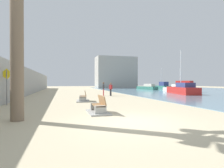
% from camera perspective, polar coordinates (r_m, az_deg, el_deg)
% --- Properties ---
extents(ground_plane, '(120.00, 120.00, 0.00)m').
position_cam_1_polar(ground_plane, '(25.51, -9.04, -3.35)').
color(ground_plane, '#C6B793').
extents(seawall, '(0.80, 64.00, 3.58)m').
position_cam_1_polar(seawall, '(25.71, -25.89, 0.62)').
color(seawall, '#9E9E99').
rests_on(seawall, ground).
extents(water_bay, '(36.00, 68.00, 0.04)m').
position_cam_1_polar(water_bay, '(36.93, 31.21, -2.20)').
color(water_bay, '#6B8EA3').
rests_on(water_bay, ground).
extents(bench_near, '(1.11, 2.11, 0.98)m').
position_cam_1_polar(bench_near, '(10.25, -4.31, -7.77)').
color(bench_near, '#9E9E99').
rests_on(bench_near, ground).
extents(bench_far, '(1.33, 2.21, 0.98)m').
position_cam_1_polar(bench_far, '(16.67, -9.05, -4.59)').
color(bench_far, '#9E9E99').
rests_on(bench_far, ground).
extents(person_walking, '(0.38, 0.42, 1.67)m').
position_cam_1_polar(person_walking, '(23.33, -0.42, -1.32)').
color(person_walking, '#333338').
rests_on(person_walking, ground).
extents(person_standing, '(0.24, 0.52, 1.75)m').
position_cam_1_polar(person_standing, '(23.14, -2.69, -1.19)').
color(person_standing, '#B22D33').
rests_on(person_standing, ground).
extents(boat_far_left, '(1.52, 6.95, 5.90)m').
position_cam_1_polar(boat_far_left, '(58.15, 20.75, -0.49)').
color(boat_far_left, white).
rests_on(boat_far_left, water_bay).
extents(boat_outer, '(2.51, 6.81, 1.34)m').
position_cam_1_polar(boat_outer, '(43.42, 11.00, -1.05)').
color(boat_outer, '#337060').
rests_on(boat_outer, water_bay).
extents(boat_far_right, '(3.28, 6.70, 1.96)m').
position_cam_1_polar(boat_far_right, '(34.69, 20.86, -1.13)').
color(boat_far_right, white).
rests_on(boat_far_right, water_bay).
extents(boat_nearest, '(2.12, 5.99, 5.42)m').
position_cam_1_polar(boat_nearest, '(48.87, 15.54, -0.68)').
color(boat_nearest, '#337060').
rests_on(boat_nearest, water_bay).
extents(boat_mid_bay, '(3.76, 7.65, 6.53)m').
position_cam_1_polar(boat_mid_bay, '(28.61, 21.24, -1.59)').
color(boat_mid_bay, red).
rests_on(boat_mid_bay, water_bay).
extents(pedestrian_sign, '(0.85, 0.08, 2.77)m').
position_cam_1_polar(pedestrian_sign, '(15.76, -30.17, 0.47)').
color(pedestrian_sign, slate).
rests_on(pedestrian_sign, ground).
extents(harbor_building, '(12.00, 6.00, 9.41)m').
position_cam_1_polar(harbor_building, '(55.71, 1.17, 3.58)').
color(harbor_building, '#9E9E99').
rests_on(harbor_building, ground).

